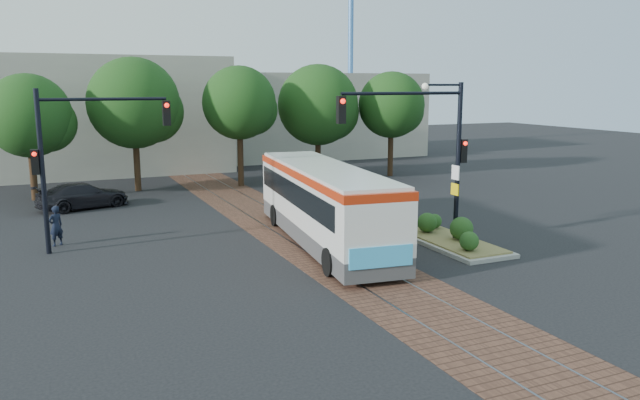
% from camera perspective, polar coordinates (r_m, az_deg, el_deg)
% --- Properties ---
extents(ground, '(120.00, 120.00, 0.00)m').
position_cam_1_polar(ground, '(23.25, 0.78, -4.77)').
color(ground, black).
rests_on(ground, ground).
extents(trackbed, '(3.60, 40.00, 0.02)m').
position_cam_1_polar(trackbed, '(26.82, -2.81, -2.68)').
color(trackbed, brown).
rests_on(trackbed, ground).
extents(tree_row, '(26.40, 5.60, 7.67)m').
position_cam_1_polar(tree_row, '(38.29, -7.99, 8.53)').
color(tree_row, '#382314').
rests_on(tree_row, ground).
extents(warehouses, '(40.00, 13.00, 8.00)m').
position_cam_1_polar(warehouses, '(49.95, -13.87, 7.59)').
color(warehouses, '#ADA899').
rests_on(warehouses, ground).
extents(crane, '(8.00, 0.50, 18.00)m').
position_cam_1_polar(crane, '(61.05, 2.83, 15.01)').
color(crane, '#3F72B2').
rests_on(crane, ground).
extents(city_bus, '(3.73, 11.55, 3.04)m').
position_cam_1_polar(city_bus, '(24.12, 0.38, -0.08)').
color(city_bus, '#404042').
rests_on(city_bus, ground).
extents(traffic_island, '(2.20, 5.20, 1.13)m').
position_cam_1_polar(traffic_island, '(24.80, 11.85, -3.23)').
color(traffic_island, gray).
rests_on(traffic_island, ground).
extents(signal_pole_main, '(5.49, 0.46, 6.00)m').
position_cam_1_polar(signal_pole_main, '(23.71, 10.18, 5.58)').
color(signal_pole_main, black).
rests_on(signal_pole_main, ground).
extents(signal_pole_left, '(4.99, 0.34, 6.00)m').
position_cam_1_polar(signal_pole_left, '(24.48, -21.53, 4.48)').
color(signal_pole_left, black).
rests_on(signal_pole_left, ground).
extents(officer, '(0.68, 0.62, 1.56)m').
position_cam_1_polar(officer, '(26.02, -23.00, -2.19)').
color(officer, black).
rests_on(officer, ground).
extents(parked_car, '(4.80, 3.10, 1.29)m').
position_cam_1_polar(parked_car, '(33.35, -20.85, 0.38)').
color(parked_car, black).
rests_on(parked_car, ground).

